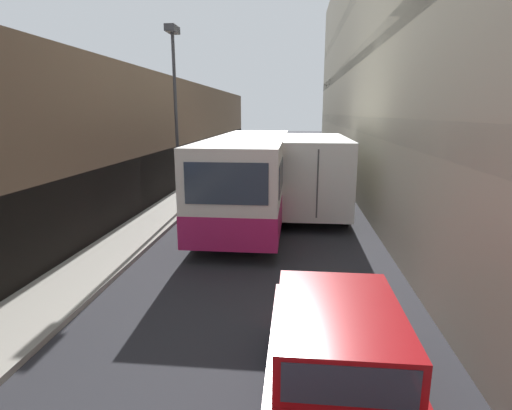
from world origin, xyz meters
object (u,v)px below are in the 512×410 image
box_truck (313,169)px  street_lamp (175,87)px  car_hatchback (337,365)px  bus (250,175)px

box_truck → street_lamp: 6.33m
car_hatchback → street_lamp: 12.20m
car_hatchback → box_truck: bearing=89.4°
car_hatchback → bus: size_ratio=0.40×
bus → car_hatchback: bearing=-77.3°
box_truck → street_lamp: (-5.19, -1.67, 3.22)m
car_hatchback → street_lamp: bearing=116.2°
street_lamp → box_truck: bearing=17.8°
car_hatchback → box_truck: box_truck is taller
car_hatchback → street_lamp: (-5.07, 10.32, 4.08)m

